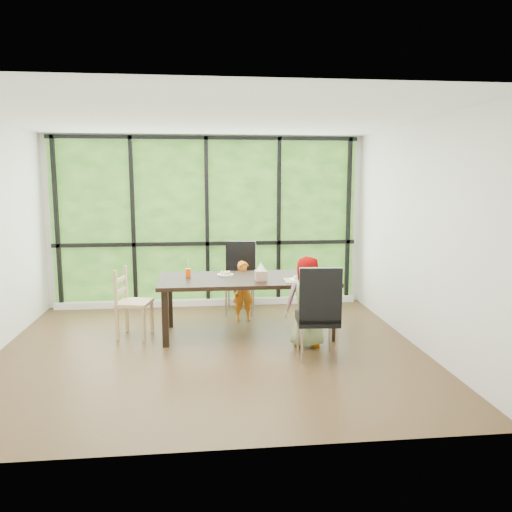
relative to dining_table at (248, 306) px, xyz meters
name	(u,v)px	position (x,y,z in m)	size (l,w,h in m)	color
ground	(211,350)	(-0.50, -0.59, -0.38)	(5.00, 5.00, 0.00)	black
back_wall	(207,221)	(-0.50, 1.66, 0.98)	(5.00, 5.00, 0.00)	silver
foliage_backdrop	(207,221)	(-0.50, 1.64, 0.98)	(4.80, 0.02, 2.65)	#204915
window_mullions	(207,222)	(-0.50, 1.60, 0.98)	(4.80, 0.06, 2.65)	black
window_sill	(208,302)	(-0.50, 1.56, -0.33)	(4.80, 0.12, 0.10)	silver
dining_table	(248,306)	(0.00, 0.00, 0.00)	(2.27, 1.03, 0.75)	black
chair_window_leather	(240,278)	(-0.02, 1.02, 0.17)	(0.46, 0.46, 1.08)	black
chair_interior_leather	(317,312)	(0.70, -0.99, 0.17)	(0.46, 0.46, 1.08)	black
chair_end_beech	(134,303)	(-1.46, 0.03, 0.08)	(0.42, 0.40, 0.90)	tan
child_toddler	(244,291)	(0.00, 0.62, 0.06)	(0.32, 0.21, 0.87)	#CF6812
child_older	(307,302)	(0.67, -0.58, 0.18)	(0.54, 0.35, 1.11)	gray
placemat	(301,280)	(0.65, -0.25, 0.38)	(0.42, 0.31, 0.01)	tan
plate_far	(226,275)	(-0.27, 0.21, 0.38)	(0.22, 0.22, 0.01)	white
plate_near	(297,279)	(0.62, -0.21, 0.38)	(0.21, 0.21, 0.01)	white
orange_cup	(188,273)	(-0.77, 0.16, 0.43)	(0.07, 0.07, 0.11)	#F64800
green_cup	(324,276)	(0.94, -0.31, 0.43)	(0.07, 0.07, 0.12)	green
white_mug	(323,272)	(1.02, 0.07, 0.42)	(0.09, 0.09, 0.09)	white
tissue_box	(261,275)	(0.15, -0.18, 0.44)	(0.15, 0.15, 0.12)	tan
crepe_rolls_far	(226,273)	(-0.27, 0.21, 0.41)	(0.15, 0.12, 0.04)	tan
crepe_rolls_near	(297,278)	(0.62, -0.21, 0.41)	(0.10, 0.12, 0.04)	tan
straw_white	(188,266)	(-0.77, 0.16, 0.52)	(0.01, 0.01, 0.20)	white
straw_pink	(324,269)	(0.94, -0.31, 0.53)	(0.01, 0.01, 0.20)	pink
tissue	(261,266)	(0.15, -0.18, 0.55)	(0.12, 0.12, 0.11)	white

